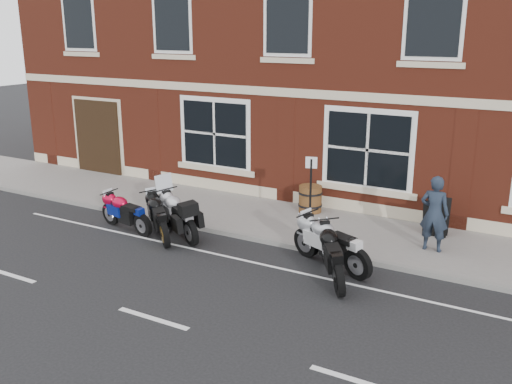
{
  "coord_description": "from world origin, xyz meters",
  "views": [
    {
      "loc": [
        6.32,
        -10.36,
        5.22
      ],
      "look_at": [
        -0.38,
        1.6,
        1.23
      ],
      "focal_mm": 40.0,
      "sensor_mm": 36.0,
      "label": 1
    }
  ],
  "objects_px": {
    "moto_sport_black": "(160,215)",
    "a_board_sign": "(436,217)",
    "moto_touring_silver": "(179,212)",
    "barrel_planter": "(310,199)",
    "moto_sport_red": "(126,211)",
    "moto_sport_silver": "(331,241)",
    "moto_naked_black": "(334,252)",
    "parking_sign": "(311,191)",
    "pedestrian_left": "(434,213)"
  },
  "relations": [
    {
      "from": "moto_sport_black",
      "to": "a_board_sign",
      "type": "distance_m",
      "value": 7.01
    },
    {
      "from": "moto_touring_silver",
      "to": "moto_sport_black",
      "type": "xyz_separation_m",
      "value": [
        -0.35,
        -0.33,
        -0.03
      ]
    },
    {
      "from": "barrel_planter",
      "to": "moto_sport_red",
      "type": "bearing_deg",
      "value": -137.28
    },
    {
      "from": "moto_sport_silver",
      "to": "moto_naked_black",
      "type": "distance_m",
      "value": 0.61
    },
    {
      "from": "moto_sport_silver",
      "to": "moto_naked_black",
      "type": "xyz_separation_m",
      "value": [
        0.28,
        -0.54,
        -0.01
      ]
    },
    {
      "from": "parking_sign",
      "to": "barrel_planter",
      "type": "bearing_deg",
      "value": 97.14
    },
    {
      "from": "moto_naked_black",
      "to": "moto_sport_black",
      "type": "bearing_deg",
      "value": 145.65
    },
    {
      "from": "moto_sport_red",
      "to": "pedestrian_left",
      "type": "bearing_deg",
      "value": -61.52
    },
    {
      "from": "moto_sport_black",
      "to": "moto_sport_silver",
      "type": "xyz_separation_m",
      "value": [
        4.57,
        0.32,
        0.03
      ]
    },
    {
      "from": "moto_sport_red",
      "to": "barrel_planter",
      "type": "height_order",
      "value": "moto_sport_red"
    },
    {
      "from": "a_board_sign",
      "to": "moto_naked_black",
      "type": "bearing_deg",
      "value": -115.09
    },
    {
      "from": "pedestrian_left",
      "to": "moto_sport_silver",
      "type": "bearing_deg",
      "value": 44.66
    },
    {
      "from": "moto_touring_silver",
      "to": "moto_sport_silver",
      "type": "xyz_separation_m",
      "value": [
        4.21,
        -0.01,
        -0.0
      ]
    },
    {
      "from": "pedestrian_left",
      "to": "barrel_planter",
      "type": "xyz_separation_m",
      "value": [
        -3.72,
        1.29,
        -0.53
      ]
    },
    {
      "from": "parking_sign",
      "to": "moto_sport_red",
      "type": "bearing_deg",
      "value": -175.76
    },
    {
      "from": "moto_sport_red",
      "to": "barrel_planter",
      "type": "distance_m",
      "value": 5.14
    },
    {
      "from": "a_board_sign",
      "to": "parking_sign",
      "type": "xyz_separation_m",
      "value": [
        -2.8,
        -1.51,
        0.69
      ]
    },
    {
      "from": "moto_touring_silver",
      "to": "a_board_sign",
      "type": "height_order",
      "value": "moto_touring_silver"
    },
    {
      "from": "moto_touring_silver",
      "to": "moto_sport_silver",
      "type": "bearing_deg",
      "value": -58.22
    },
    {
      "from": "moto_naked_black",
      "to": "pedestrian_left",
      "type": "xyz_separation_m",
      "value": [
        1.55,
        2.36,
        0.43
      ]
    },
    {
      "from": "pedestrian_left",
      "to": "a_board_sign",
      "type": "xyz_separation_m",
      "value": [
        -0.15,
        1.03,
        -0.42
      ]
    },
    {
      "from": "moto_touring_silver",
      "to": "pedestrian_left",
      "type": "xyz_separation_m",
      "value": [
        6.05,
        1.81,
        0.42
      ]
    },
    {
      "from": "moto_touring_silver",
      "to": "pedestrian_left",
      "type": "relative_size",
      "value": 1.1
    },
    {
      "from": "moto_sport_black",
      "to": "moto_sport_silver",
      "type": "height_order",
      "value": "moto_sport_silver"
    },
    {
      "from": "parking_sign",
      "to": "pedestrian_left",
      "type": "bearing_deg",
      "value": -7.21
    },
    {
      "from": "a_board_sign",
      "to": "moto_touring_silver",
      "type": "bearing_deg",
      "value": -156.89
    },
    {
      "from": "moto_sport_silver",
      "to": "barrel_planter",
      "type": "xyz_separation_m",
      "value": [
        -1.89,
        3.11,
        -0.1
      ]
    },
    {
      "from": "moto_touring_silver",
      "to": "moto_naked_black",
      "type": "height_order",
      "value": "moto_touring_silver"
    },
    {
      "from": "moto_sport_silver",
      "to": "a_board_sign",
      "type": "bearing_deg",
      "value": -7.59
    },
    {
      "from": "moto_sport_black",
      "to": "parking_sign",
      "type": "bearing_deg",
      "value": -22.34
    },
    {
      "from": "moto_touring_silver",
      "to": "moto_naked_black",
      "type": "relative_size",
      "value": 0.98
    },
    {
      "from": "a_board_sign",
      "to": "moto_sport_silver",
      "type": "bearing_deg",
      "value": -123.2
    },
    {
      "from": "moto_naked_black",
      "to": "a_board_sign",
      "type": "height_order",
      "value": "a_board_sign"
    },
    {
      "from": "pedestrian_left",
      "to": "a_board_sign",
      "type": "bearing_deg",
      "value": -82.11
    },
    {
      "from": "barrel_planter",
      "to": "parking_sign",
      "type": "xyz_separation_m",
      "value": [
        0.77,
        -1.77,
        0.79
      ]
    },
    {
      "from": "barrel_planter",
      "to": "moto_touring_silver",
      "type": "bearing_deg",
      "value": -126.95
    },
    {
      "from": "barrel_planter",
      "to": "moto_sport_silver",
      "type": "bearing_deg",
      "value": -58.73
    },
    {
      "from": "pedestrian_left",
      "to": "barrel_planter",
      "type": "distance_m",
      "value": 3.97
    },
    {
      "from": "moto_sport_red",
      "to": "moto_sport_black",
      "type": "bearing_deg",
      "value": -74.53
    },
    {
      "from": "pedestrian_left",
      "to": "parking_sign",
      "type": "height_order",
      "value": "parking_sign"
    },
    {
      "from": "moto_sport_silver",
      "to": "barrel_planter",
      "type": "bearing_deg",
      "value": 54.3
    },
    {
      "from": "moto_naked_black",
      "to": "parking_sign",
      "type": "relative_size",
      "value": 1.0
    },
    {
      "from": "moto_touring_silver",
      "to": "moto_sport_red",
      "type": "relative_size",
      "value": 1.0
    },
    {
      "from": "moto_sport_black",
      "to": "pedestrian_left",
      "type": "relative_size",
      "value": 0.96
    },
    {
      "from": "moto_touring_silver",
      "to": "a_board_sign",
      "type": "bearing_deg",
      "value": -32.4
    },
    {
      "from": "moto_touring_silver",
      "to": "a_board_sign",
      "type": "xyz_separation_m",
      "value": [
        5.9,
        2.84,
        0.0
      ]
    },
    {
      "from": "moto_sport_black",
      "to": "moto_sport_silver",
      "type": "bearing_deg",
      "value": -44.0
    },
    {
      "from": "moto_sport_black",
      "to": "a_board_sign",
      "type": "relative_size",
      "value": 1.79
    },
    {
      "from": "moto_sport_black",
      "to": "moto_naked_black",
      "type": "distance_m",
      "value": 4.85
    },
    {
      "from": "moto_touring_silver",
      "to": "moto_sport_black",
      "type": "distance_m",
      "value": 0.48
    }
  ]
}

